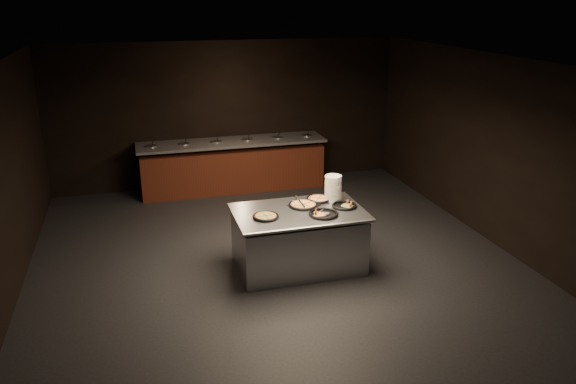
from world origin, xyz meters
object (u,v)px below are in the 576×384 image
object	(u,v)px
serving_counter	(298,240)
pan_cheese_whole	(303,205)
pan_veggie_whole	(266,216)
plate_stack	(333,188)

from	to	relation	value
serving_counter	pan_cheese_whole	bearing A→B (deg)	54.41
serving_counter	pan_veggie_whole	bearing A→B (deg)	-166.46
pan_veggie_whole	pan_cheese_whole	distance (m)	0.69
serving_counter	plate_stack	size ratio (longest dim) A/B	4.89
pan_veggie_whole	pan_cheese_whole	bearing A→B (deg)	24.82
pan_cheese_whole	plate_stack	bearing A→B (deg)	12.87
pan_veggie_whole	pan_cheese_whole	world-z (taller)	same
pan_cheese_whole	pan_veggie_whole	bearing A→B (deg)	-155.18
serving_counter	plate_stack	distance (m)	0.93
pan_veggie_whole	serving_counter	bearing A→B (deg)	13.67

